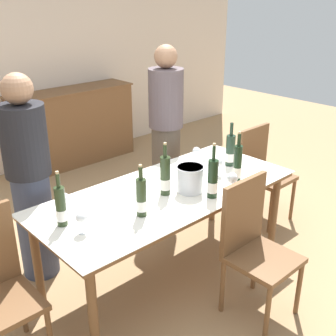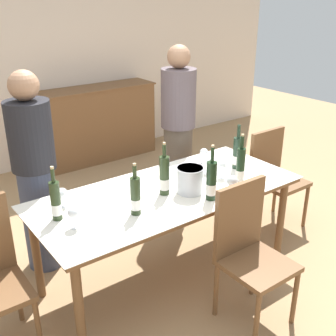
{
  "view_description": "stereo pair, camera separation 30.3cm",
  "coord_description": "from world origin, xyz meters",
  "px_view_note": "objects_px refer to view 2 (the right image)",
  "views": [
    {
      "loc": [
        -1.9,
        -2.05,
        2.09
      ],
      "look_at": [
        0.0,
        0.0,
        0.92
      ],
      "focal_mm": 45.0,
      "sensor_mm": 36.0,
      "label": 1
    },
    {
      "loc": [
        -1.67,
        -2.24,
        2.09
      ],
      "look_at": [
        0.0,
        0.0,
        0.92
      ],
      "focal_mm": 45.0,
      "sensor_mm": 36.0,
      "label": 2
    }
  ],
  "objects_px": {
    "wine_bottle_2": "(237,154)",
    "chair_right_end": "(274,172)",
    "wine_bottle_1": "(240,168)",
    "wine_glass_1": "(204,153)",
    "wine_bottle_4": "(56,202)",
    "person_host": "(35,175)",
    "wine_bottle_5": "(164,176)",
    "wine_glass_4": "(62,194)",
    "wine_glass_5": "(232,182)",
    "person_guest_left": "(178,133)",
    "wine_glass_0": "(74,213)",
    "wine_glass_2": "(222,165)",
    "chair_near_front": "(248,246)",
    "ice_bucket": "(190,179)",
    "sideboard_cabinet": "(96,124)",
    "wine_bottle_0": "(211,182)",
    "wine_bottle_3": "(135,197)",
    "wine_glass_3": "(207,163)",
    "dining_table": "(168,198)"
  },
  "relations": [
    {
      "from": "wine_bottle_2",
      "to": "sideboard_cabinet",
      "type": "bearing_deg",
      "value": 89.26
    },
    {
      "from": "ice_bucket",
      "to": "wine_glass_1",
      "type": "height_order",
      "value": "ice_bucket"
    },
    {
      "from": "wine_bottle_3",
      "to": "wine_glass_5",
      "type": "relative_size",
      "value": 2.33
    },
    {
      "from": "chair_near_front",
      "to": "wine_glass_3",
      "type": "bearing_deg",
      "value": 69.73
    },
    {
      "from": "wine_glass_0",
      "to": "sideboard_cabinet",
      "type": "bearing_deg",
      "value": 60.29
    },
    {
      "from": "ice_bucket",
      "to": "person_guest_left",
      "type": "bearing_deg",
      "value": 56.54
    },
    {
      "from": "wine_glass_0",
      "to": "person_host",
      "type": "height_order",
      "value": "person_host"
    },
    {
      "from": "wine_bottle_2",
      "to": "wine_glass_0",
      "type": "bearing_deg",
      "value": -176.77
    },
    {
      "from": "wine_bottle_4",
      "to": "person_host",
      "type": "relative_size",
      "value": 0.23
    },
    {
      "from": "ice_bucket",
      "to": "wine_bottle_4",
      "type": "relative_size",
      "value": 0.54
    },
    {
      "from": "wine_glass_5",
      "to": "wine_bottle_0",
      "type": "bearing_deg",
      "value": 163.64
    },
    {
      "from": "wine_glass_0",
      "to": "chair_right_end",
      "type": "distance_m",
      "value": 2.11
    },
    {
      "from": "wine_bottle_1",
      "to": "wine_bottle_2",
      "type": "relative_size",
      "value": 1.09
    },
    {
      "from": "wine_bottle_4",
      "to": "wine_glass_3",
      "type": "height_order",
      "value": "wine_bottle_4"
    },
    {
      "from": "dining_table",
      "to": "wine_glass_0",
      "type": "relative_size",
      "value": 14.24
    },
    {
      "from": "wine_bottle_5",
      "to": "wine_glass_4",
      "type": "relative_size",
      "value": 2.91
    },
    {
      "from": "sideboard_cabinet",
      "to": "chair_near_front",
      "type": "distance_m",
      "value": 3.31
    },
    {
      "from": "chair_right_end",
      "to": "person_guest_left",
      "type": "xyz_separation_m",
      "value": [
        -0.58,
        0.72,
        0.31
      ]
    },
    {
      "from": "wine_glass_1",
      "to": "person_guest_left",
      "type": "relative_size",
      "value": 0.08
    },
    {
      "from": "wine_bottle_1",
      "to": "ice_bucket",
      "type": "bearing_deg",
      "value": 160.83
    },
    {
      "from": "wine_glass_0",
      "to": "person_guest_left",
      "type": "relative_size",
      "value": 0.09
    },
    {
      "from": "wine_glass_0",
      "to": "wine_glass_2",
      "type": "relative_size",
      "value": 0.97
    },
    {
      "from": "dining_table",
      "to": "chair_near_front",
      "type": "distance_m",
      "value": 0.7
    },
    {
      "from": "wine_bottle_1",
      "to": "wine_glass_1",
      "type": "bearing_deg",
      "value": 80.54
    },
    {
      "from": "wine_bottle_2",
      "to": "chair_right_end",
      "type": "distance_m",
      "value": 0.68
    },
    {
      "from": "sideboard_cabinet",
      "to": "ice_bucket",
      "type": "height_order",
      "value": "sideboard_cabinet"
    },
    {
      "from": "wine_bottle_3",
      "to": "wine_glass_2",
      "type": "relative_size",
      "value": 2.46
    },
    {
      "from": "sideboard_cabinet",
      "to": "chair_near_front",
      "type": "xyz_separation_m",
      "value": [
        -0.58,
        -3.26,
        0.06
      ]
    },
    {
      "from": "wine_glass_4",
      "to": "chair_right_end",
      "type": "distance_m",
      "value": 2.05
    },
    {
      "from": "dining_table",
      "to": "wine_glass_2",
      "type": "relative_size",
      "value": 13.82
    },
    {
      "from": "sideboard_cabinet",
      "to": "person_host",
      "type": "relative_size",
      "value": 1.02
    },
    {
      "from": "wine_glass_0",
      "to": "person_guest_left",
      "type": "xyz_separation_m",
      "value": [
        1.5,
        0.88,
        -0.0
      ]
    },
    {
      "from": "wine_bottle_4",
      "to": "wine_glass_5",
      "type": "bearing_deg",
      "value": -20.33
    },
    {
      "from": "chair_near_front",
      "to": "wine_glass_4",
      "type": "bearing_deg",
      "value": 134.91
    },
    {
      "from": "wine_glass_1",
      "to": "wine_glass_3",
      "type": "xyz_separation_m",
      "value": [
        -0.13,
        -0.18,
        0.0
      ]
    },
    {
      "from": "wine_bottle_1",
      "to": "wine_glass_3",
      "type": "height_order",
      "value": "wine_bottle_1"
    },
    {
      "from": "wine_glass_4",
      "to": "chair_near_front",
      "type": "bearing_deg",
      "value": -45.09
    },
    {
      "from": "chair_right_end",
      "to": "wine_glass_2",
      "type": "bearing_deg",
      "value": -169.77
    },
    {
      "from": "person_host",
      "to": "wine_glass_1",
      "type": "bearing_deg",
      "value": -19.23
    },
    {
      "from": "wine_glass_5",
      "to": "chair_near_front",
      "type": "height_order",
      "value": "chair_near_front"
    },
    {
      "from": "sideboard_cabinet",
      "to": "wine_bottle_3",
      "type": "relative_size",
      "value": 4.52
    },
    {
      "from": "wine_bottle_2",
      "to": "wine_glass_2",
      "type": "height_order",
      "value": "wine_bottle_2"
    },
    {
      "from": "wine_bottle_2",
      "to": "wine_bottle_1",
      "type": "bearing_deg",
      "value": -131.68
    },
    {
      "from": "ice_bucket",
      "to": "wine_bottle_2",
      "type": "xyz_separation_m",
      "value": [
        0.6,
        0.12,
        0.02
      ]
    },
    {
      "from": "wine_bottle_5",
      "to": "wine_bottle_1",
      "type": "bearing_deg",
      "value": -22.03
    },
    {
      "from": "wine_bottle_2",
      "to": "ice_bucket",
      "type": "bearing_deg",
      "value": -168.4
    },
    {
      "from": "wine_glass_4",
      "to": "chair_near_front",
      "type": "relative_size",
      "value": 0.14
    },
    {
      "from": "wine_glass_5",
      "to": "person_host",
      "type": "bearing_deg",
      "value": 134.93
    },
    {
      "from": "wine_bottle_0",
      "to": "chair_right_end",
      "type": "xyz_separation_m",
      "value": [
        1.14,
        0.37,
        -0.35
      ]
    },
    {
      "from": "sideboard_cabinet",
      "to": "wine_bottle_0",
      "type": "xyz_separation_m",
      "value": [
        -0.59,
        -2.89,
        0.39
      ]
    }
  ]
}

